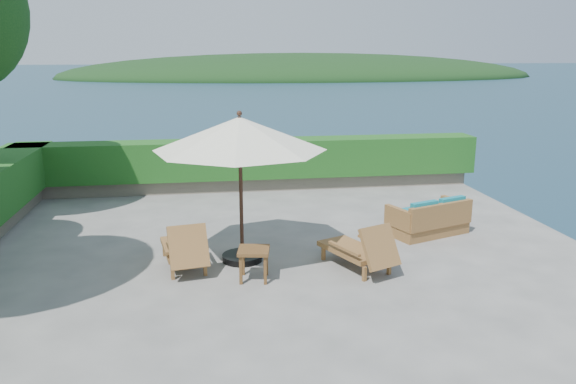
{
  "coord_description": "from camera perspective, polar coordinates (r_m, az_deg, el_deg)",
  "views": [
    {
      "loc": [
        -1.21,
        -9.17,
        3.63
      ],
      "look_at": [
        0.3,
        0.8,
        1.1
      ],
      "focal_mm": 35.0,
      "sensor_mm": 36.0,
      "label": 1
    }
  ],
  "objects": [
    {
      "name": "ground",
      "position": [
        9.94,
        -1.03,
        -7.33
      ],
      "size": [
        12.0,
        12.0,
        0.0
      ],
      "primitive_type": "plane",
      "color": "gray",
      "rests_on": "ground"
    },
    {
      "name": "foundation",
      "position": [
        10.61,
        -0.99,
        -15.16
      ],
      "size": [
        12.0,
        12.0,
        3.0
      ],
      "primitive_type": "cube",
      "color": "#5A5247",
      "rests_on": "ocean"
    },
    {
      "name": "offshore_island",
      "position": [
        151.6,
        1.39,
        11.58
      ],
      "size": [
        126.0,
        57.6,
        12.6
      ],
      "primitive_type": "ellipsoid",
      "color": "black",
      "rests_on": "ocean"
    },
    {
      "name": "planter_wall_far",
      "position": [
        15.22,
        -3.82,
        0.95
      ],
      "size": [
        12.0,
        0.6,
        0.36
      ],
      "primitive_type": "cube",
      "color": "gray",
      "rests_on": "ground"
    },
    {
      "name": "hedge_far",
      "position": [
        15.08,
        -3.86,
        3.43
      ],
      "size": [
        12.4,
        0.9,
        1.0
      ],
      "primitive_type": "cube",
      "color": "#184914",
      "rests_on": "planter_wall_far"
    },
    {
      "name": "patio_umbrella",
      "position": [
        9.57,
        -4.92,
        5.78
      ],
      "size": [
        3.32,
        3.32,
        2.67
      ],
      "rotation": [
        0.0,
        0.0,
        -0.12
      ],
      "color": "black",
      "rests_on": "ground"
    },
    {
      "name": "lounge_left",
      "position": [
        9.79,
        -10.48,
        -5.59
      ],
      "size": [
        0.89,
        1.63,
        0.89
      ],
      "rotation": [
        0.0,
        0.0,
        0.18
      ],
      "color": "olive",
      "rests_on": "ground"
    },
    {
      "name": "lounge_right",
      "position": [
        9.66,
        7.4,
        -5.77
      ],
      "size": [
        1.19,
        1.65,
        0.88
      ],
      "rotation": [
        0.0,
        0.0,
        0.41
      ],
      "color": "olive",
      "rests_on": "ground"
    },
    {
      "name": "side_table",
      "position": [
        9.16,
        -3.5,
        -6.34
      ],
      "size": [
        0.58,
        0.58,
        0.53
      ],
      "rotation": [
        0.0,
        0.0,
        -0.17
      ],
      "color": "brown",
      "rests_on": "ground"
    },
    {
      "name": "wicker_loveseat",
      "position": [
        11.76,
        14.16,
        -2.77
      ],
      "size": [
        1.79,
        1.32,
        0.79
      ],
      "rotation": [
        0.0,
        0.0,
        0.35
      ],
      "color": "olive",
      "rests_on": "ground"
    }
  ]
}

